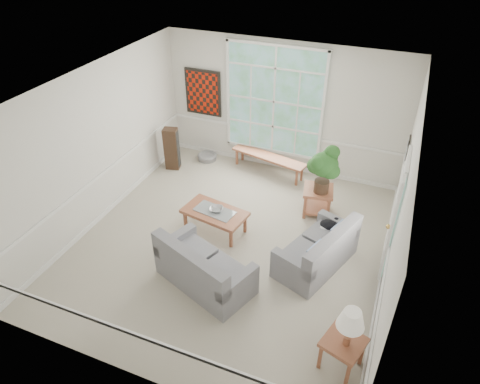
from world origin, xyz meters
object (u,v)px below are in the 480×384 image
(loveseat_right, at_px, (317,246))
(side_table, at_px, (341,353))
(coffee_table, at_px, (215,221))
(end_table, at_px, (317,201))
(loveseat_front, at_px, (205,263))

(loveseat_right, distance_m, side_table, 2.01)
(loveseat_right, xyz_separation_m, coffee_table, (-2.03, 0.21, -0.19))
(coffee_table, bearing_deg, side_table, -26.12)
(end_table, relative_size, side_table, 1.11)
(loveseat_front, distance_m, side_table, 2.51)
(loveseat_right, bearing_deg, coffee_table, -165.79)
(loveseat_right, height_order, coffee_table, loveseat_right)
(loveseat_right, relative_size, coffee_table, 1.28)
(loveseat_right, xyz_separation_m, side_table, (0.80, -1.83, -0.16))
(loveseat_right, height_order, loveseat_front, loveseat_front)
(coffee_table, distance_m, end_table, 2.13)
(end_table, bearing_deg, side_table, -71.10)
(loveseat_right, xyz_separation_m, loveseat_front, (-1.59, -1.12, 0.02))
(loveseat_right, bearing_deg, end_table, 122.65)
(end_table, distance_m, side_table, 3.51)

